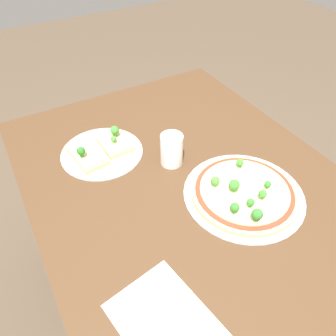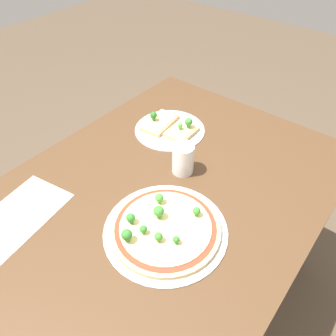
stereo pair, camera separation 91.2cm
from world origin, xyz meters
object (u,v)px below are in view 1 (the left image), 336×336
pizza_tray_whole (244,192)px  drinking_cup (172,149)px  dining_table (186,199)px  pizza_tray_slice (101,150)px

pizza_tray_whole → drinking_cup: 0.27m
dining_table → pizza_tray_whole: pizza_tray_whole is taller
pizza_tray_whole → dining_table: bearing=-140.7°
dining_table → pizza_tray_slice: size_ratio=4.43×
drinking_cup → pizza_tray_slice: bearing=-130.8°
dining_table → drinking_cup: 0.18m
pizza_tray_whole → pizza_tray_slice: bearing=-143.2°
dining_table → pizza_tray_whole: (0.14, 0.11, 0.11)m
dining_table → pizza_tray_whole: 0.21m
drinking_cup → dining_table: bearing=-1.8°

